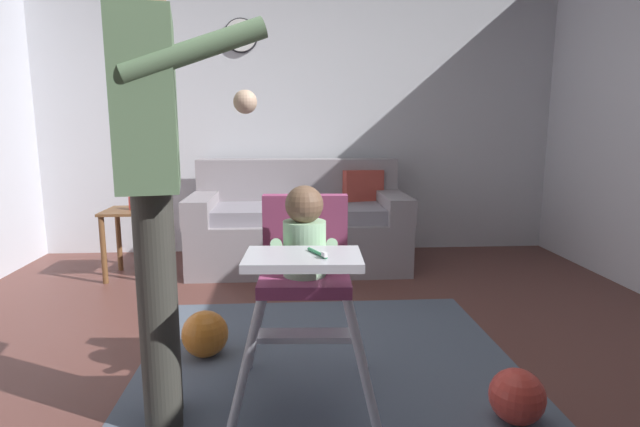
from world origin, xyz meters
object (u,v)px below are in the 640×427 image
(toy_ball, at_px, (517,396))
(toy_ball_second, at_px, (205,334))
(sippy_cup, at_px, (133,203))
(side_table, at_px, (133,228))
(high_chair, at_px, (305,258))
(adult_standing, at_px, (153,174))
(couch, at_px, (299,225))
(wall_clock, at_px, (241,35))

(toy_ball, relative_size, toy_ball_second, 0.92)
(toy_ball, height_order, sippy_cup, sippy_cup)
(side_table, bearing_deg, high_chair, -56.18)
(high_chair, height_order, adult_standing, adult_standing)
(high_chair, bearing_deg, sippy_cup, -143.43)
(high_chair, xyz_separation_m, adult_standing, (-0.55, -0.10, 0.35))
(couch, xyz_separation_m, high_chair, (-0.03, -2.11, 0.29))
(couch, xyz_separation_m, wall_clock, (-0.48, 0.48, 1.58))
(couch, height_order, wall_clock, wall_clock)
(toy_ball_second, relative_size, sippy_cup, 2.32)
(toy_ball, distance_m, wall_clock, 3.56)
(adult_standing, xyz_separation_m, side_table, (-0.69, 1.95, -0.59))
(adult_standing, bearing_deg, toy_ball_second, 72.09)
(toy_ball_second, bearing_deg, side_table, 118.18)
(couch, relative_size, adult_standing, 1.01)
(side_table, distance_m, wall_clock, 1.87)
(couch, height_order, high_chair, high_chair)
(sippy_cup, xyz_separation_m, wall_clock, (0.77, 0.74, 1.34))
(couch, xyz_separation_m, sippy_cup, (-1.25, -0.26, 0.24))
(high_chair, height_order, wall_clock, wall_clock)
(high_chair, height_order, toy_ball_second, high_chair)
(adult_standing, relative_size, wall_clock, 5.86)
(couch, distance_m, adult_standing, 2.37)
(toy_ball, xyz_separation_m, sippy_cup, (-2.04, 2.06, 0.46))
(high_chair, distance_m, side_table, 2.24)
(couch, bearing_deg, toy_ball, 18.71)
(adult_standing, distance_m, toy_ball_second, 1.02)
(wall_clock, bearing_deg, sippy_cup, -136.38)
(side_table, bearing_deg, wall_clock, 43.10)
(sippy_cup, bearing_deg, adult_standing, -71.00)
(high_chair, xyz_separation_m, wall_clock, (-0.45, 2.58, 1.29))
(high_chair, height_order, side_table, high_chair)
(couch, relative_size, side_table, 3.33)
(couch, bearing_deg, high_chair, -0.82)
(adult_standing, xyz_separation_m, toy_ball, (1.37, -0.11, -0.86))
(adult_standing, relative_size, sippy_cup, 17.07)
(high_chair, distance_m, wall_clock, 2.92)
(wall_clock, bearing_deg, adult_standing, -92.17)
(adult_standing, distance_m, side_table, 2.15)
(side_table, distance_m, sippy_cup, 0.19)
(toy_ball, bearing_deg, wall_clock, 114.37)
(adult_standing, bearing_deg, sippy_cup, 98.04)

